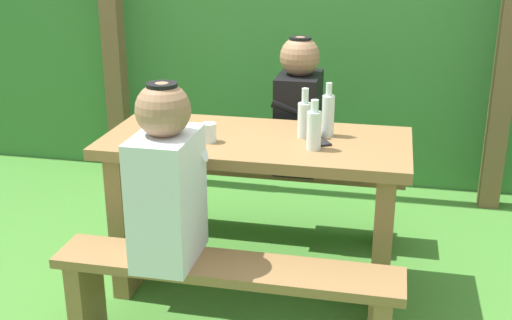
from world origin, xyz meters
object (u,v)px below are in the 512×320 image
at_px(bench_far, 277,185).
at_px(cell_phone, 319,141).
at_px(person_black_coat, 299,109).
at_px(bottle_center, 305,118).
at_px(person_white_shirt, 167,181).
at_px(bottle_left, 314,129).
at_px(picnic_table, 256,188).
at_px(bottle_right, 328,114).
at_px(drinking_glass, 209,133).
at_px(bench_near, 226,289).

xyz_separation_m(bench_far, cell_phone, (0.29, -0.57, 0.46)).
bearing_deg(person_black_coat, bottle_center, -78.65).
relative_size(person_white_shirt, bottle_left, 3.26).
distance_m(picnic_table, bottle_center, 0.40).
relative_size(bench_far, bottle_left, 6.34).
height_order(bottle_right, bottle_center, bottle_right).
relative_size(bottle_left, bottle_right, 0.89).
relative_size(picnic_table, bench_far, 1.00).
bearing_deg(bottle_center, bottle_right, 25.00).
height_order(bench_far, bottle_right, bottle_right).
relative_size(bottle_center, cell_phone, 1.65).
bearing_deg(bench_far, bottle_center, -67.35).
relative_size(drinking_glass, bottle_center, 0.38).
bearing_deg(person_black_coat, picnic_table, -101.20).
bearing_deg(picnic_table, bottle_right, 17.86).
bearing_deg(bottle_right, drinking_glass, -158.26).
distance_m(bottle_left, cell_phone, 0.14).
distance_m(bench_near, bottle_center, 0.86).
height_order(picnic_table, cell_phone, cell_phone).
xyz_separation_m(bench_far, bottle_left, (0.28, -0.67, 0.55)).
distance_m(person_black_coat, bottle_left, 0.70).
height_order(bottle_left, bottle_center, bottle_center).
relative_size(picnic_table, person_black_coat, 1.95).
relative_size(bottle_right, bottle_center, 1.08).
distance_m(bottle_left, bottle_right, 0.21).
distance_m(bench_near, bottle_left, 0.77).
relative_size(bench_near, cell_phone, 10.00).
xyz_separation_m(person_white_shirt, cell_phone, (0.52, 0.57, 0.01)).
xyz_separation_m(bench_near, drinking_glass, (-0.19, 0.47, 0.50)).
distance_m(picnic_table, person_black_coat, 0.62).
xyz_separation_m(bottle_right, bottle_center, (-0.10, -0.05, -0.01)).
distance_m(picnic_table, bottle_right, 0.48).
bearing_deg(bottle_center, bench_far, 112.65).
xyz_separation_m(person_black_coat, bottle_right, (0.20, -0.46, 0.11)).
distance_m(picnic_table, person_white_shirt, 0.65).
bearing_deg(bottle_left, bottle_right, 79.53).
height_order(person_black_coat, cell_phone, person_black_coat).
distance_m(person_black_coat, drinking_glass, 0.74).
bearing_deg(cell_phone, bottle_right, 44.02).
xyz_separation_m(person_black_coat, bottle_center, (0.10, -0.51, 0.10)).
bearing_deg(person_white_shirt, bench_near, -0.82).
bearing_deg(person_white_shirt, bench_far, 78.51).
relative_size(person_white_shirt, drinking_glass, 8.29).
distance_m(bench_far, cell_phone, 0.79).
xyz_separation_m(person_white_shirt, bottle_left, (0.51, 0.46, 0.10)).
distance_m(bench_near, person_black_coat, 1.22).
height_order(picnic_table, person_white_shirt, person_white_shirt).
height_order(drinking_glass, bottle_center, bottle_center).
bearing_deg(drinking_glass, bench_far, 73.83).
xyz_separation_m(picnic_table, bench_near, (0.00, -0.57, -0.21)).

